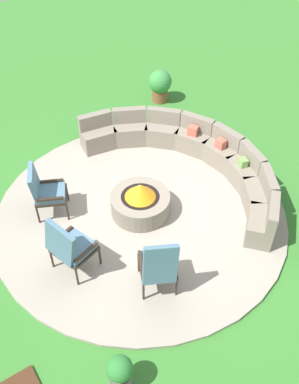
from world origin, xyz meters
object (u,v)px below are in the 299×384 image
(potted_plant_1, at_px, (160,84))
(lounge_chair_back_left, at_px, (159,265))
(curved_stone_bench, at_px, (193,156))
(lounge_chair_front_left, at_px, (45,190))
(fire_pit, at_px, (140,202))
(potted_plant_3, at_px, (120,373))
(lounge_chair_front_right, at_px, (69,246))

(potted_plant_1, bearing_deg, lounge_chair_back_left, -34.87)
(curved_stone_bench, xyz_separation_m, lounge_chair_front_left, (-0.47, -2.98, 0.24))
(lounge_chair_front_left, relative_size, lounge_chair_back_left, 0.94)
(fire_pit, height_order, curved_stone_bench, curved_stone_bench)
(fire_pit, bearing_deg, potted_plant_1, 140.26)
(lounge_chair_back_left, bearing_deg, curved_stone_bench, 66.76)
(potted_plant_3, bearing_deg, curved_stone_bench, 130.43)
(fire_pit, relative_size, lounge_chair_back_left, 0.95)
(potted_plant_1, xyz_separation_m, potted_plant_3, (5.58, -4.47, -0.12))
(lounge_chair_front_left, height_order, potted_plant_1, lounge_chair_front_left)
(lounge_chair_back_left, bearing_deg, potted_plant_3, -118.04)
(lounge_chair_front_right, xyz_separation_m, potted_plant_1, (-3.55, 4.18, -0.18))
(lounge_chair_back_left, xyz_separation_m, potted_plant_1, (-4.63, 3.23, -0.18))
(curved_stone_bench, bearing_deg, lounge_chair_back_left, -47.93)
(lounge_chair_front_left, relative_size, potted_plant_3, 1.72)
(curved_stone_bench, xyz_separation_m, lounge_chair_front_right, (0.95, -3.19, 0.27))
(lounge_chair_back_left, height_order, potted_plant_3, lounge_chair_back_left)
(potted_plant_3, bearing_deg, fire_pit, 142.58)
(potted_plant_3, bearing_deg, lounge_chair_front_left, 171.61)
(curved_stone_bench, xyz_separation_m, potted_plant_1, (-2.61, 0.99, 0.09))
(fire_pit, height_order, lounge_chair_back_left, lounge_chair_back_left)
(potted_plant_1, bearing_deg, lounge_chair_front_right, -49.62)
(lounge_chair_back_left, xyz_separation_m, potted_plant_3, (0.95, -1.25, -0.30))
(potted_plant_3, bearing_deg, potted_plant_1, 141.28)
(lounge_chair_front_left, height_order, potted_plant_3, lounge_chair_front_left)
(curved_stone_bench, bearing_deg, lounge_chair_front_right, -73.50)
(curved_stone_bench, distance_m, lounge_chair_front_left, 3.02)
(lounge_chair_front_right, xyz_separation_m, lounge_chair_back_left, (1.07, 0.95, 0.00))
(curved_stone_bench, height_order, lounge_chair_back_left, lounge_chair_back_left)
(curved_stone_bench, distance_m, lounge_chair_front_right, 3.34)
(lounge_chair_front_right, height_order, potted_plant_1, lounge_chair_front_right)
(lounge_chair_front_left, relative_size, potted_plant_1, 1.31)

